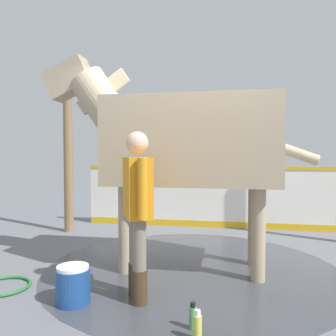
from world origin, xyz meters
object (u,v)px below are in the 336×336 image
bottle_spray (193,317)px  hose_coil (3,286)px  bottle_shampoo (198,326)px  horse (183,141)px  wash_bucket (73,285)px  handler (137,204)px

bottle_spray → hose_coil: bottle_spray is taller
bottle_spray → bottle_shampoo: bearing=-140.7°
horse → wash_bucket: 2.00m
handler → bottle_spray: handler is taller
handler → wash_bucket: bearing=174.3°
bottle_shampoo → hose_coil: bearing=93.6°
handler → wash_bucket: size_ratio=4.55×
horse → bottle_spray: 2.06m
wash_bucket → hose_coil: size_ratio=0.64×
bottle_shampoo → bottle_spray: bearing=39.3°
bottle_shampoo → handler: bearing=66.1°
wash_bucket → bottle_spray: (0.15, -1.17, -0.08)m
horse → bottle_spray: bearing=101.0°
wash_bucket → bottle_shampoo: size_ratio=1.53×
handler → hose_coil: (-0.50, 1.36, -0.90)m
handler → bottle_spray: (-0.23, -0.71, -0.82)m
handler → wash_bucket: (-0.38, 0.46, -0.74)m
wash_bucket → bottle_shampoo: 1.28m
bottle_spray → handler: bearing=72.0°
horse → handler: horse is taller
handler → bottle_shampoo: (-0.36, -0.81, -0.81)m
horse → hose_coil: bearing=28.7°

